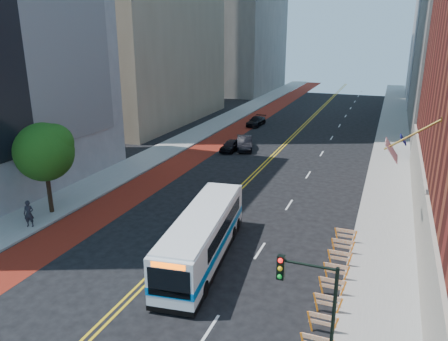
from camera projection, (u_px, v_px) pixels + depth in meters
The scene contains 15 objects.
ground at pixel (141, 286), 23.28m from camera, with size 160.00×160.00×0.00m, color black.
sidewalk_left at pixel (185, 140), 54.02m from camera, with size 4.00×140.00×0.15m, color gray.
sidewalk_right at pixel (391, 160), 45.82m from camera, with size 4.00×140.00×0.15m, color gray.
bus_lane_paint at pixel (214, 143), 52.71m from camera, with size 3.60×140.00×0.01m, color maroon.
center_line_inner at pixel (278, 149), 50.01m from camera, with size 0.14×140.00×0.01m, color gold.
center_line_outer at pixel (281, 150), 49.88m from camera, with size 0.14×140.00×0.01m, color gold.
lane_dashes at pixel (332, 138), 55.42m from camera, with size 0.14×98.20×0.01m.
construction_barriers at pixel (334, 277), 22.84m from camera, with size 1.42×10.91×1.00m.
street_tree at pixel (45, 150), 30.99m from camera, with size 4.20×4.20×6.70m.
traffic_signal at pixel (310, 298), 15.80m from camera, with size 2.21×0.34×5.07m.
transit_bus at pixel (203, 236), 25.42m from camera, with size 3.81×11.28×3.04m.
car_a at pixel (231, 146), 49.17m from camera, with size 1.50×3.72×1.27m, color black.
car_b at pixel (244, 143), 49.84m from camera, with size 1.64×4.70×1.55m, color black.
car_c at pixel (256, 121), 62.42m from camera, with size 1.79×4.40×1.28m, color black.
pedestrian at pixel (29, 214), 29.71m from camera, with size 0.68×0.45×1.87m, color black.
Camera 1 is at (11.40, -17.36, 12.96)m, focal length 35.00 mm.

